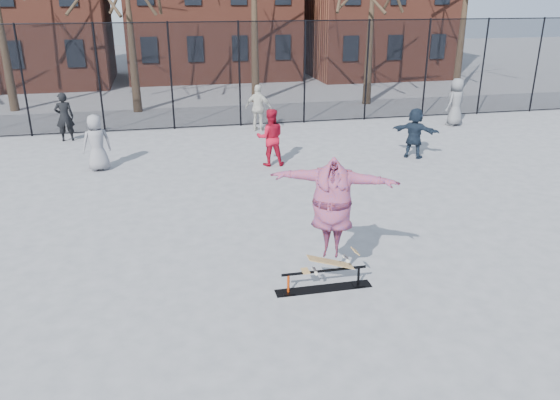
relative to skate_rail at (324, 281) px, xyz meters
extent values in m
plane|color=slate|center=(-0.78, -0.03, -0.15)|extent=(100.00, 100.00, 0.00)
cube|color=black|center=(0.00, 0.00, -0.15)|extent=(1.76, 0.27, 0.01)
cylinder|color=#E0420D|center=(-0.65, 0.00, 0.03)|extent=(0.05, 0.05, 0.36)
cylinder|color=black|center=(0.65, 0.00, 0.03)|extent=(0.05, 0.05, 0.36)
cylinder|color=black|center=(0.00, 0.00, 0.21)|extent=(1.56, 0.05, 0.05)
imported|color=#5C3380|center=(0.11, 0.00, 1.24)|extent=(2.26, 1.44, 1.79)
imported|color=slate|center=(-4.56, 8.15, 0.69)|extent=(0.94, 0.75, 1.69)
imported|color=black|center=(-5.99, 11.97, 0.71)|extent=(0.68, 0.50, 1.73)
imported|color=#A60E24|center=(0.55, 7.56, 0.72)|extent=(0.91, 0.74, 1.74)
imported|color=beige|center=(0.97, 11.97, 0.73)|extent=(1.11, 0.87, 1.76)
imported|color=#182331|center=(5.18, 7.39, 0.65)|extent=(1.47, 1.29, 1.61)
imported|color=slate|center=(8.74, 11.23, 0.78)|extent=(1.07, 0.92, 1.86)
cylinder|color=black|center=(-7.38, 12.97, 1.85)|extent=(0.07, 0.07, 4.00)
cylinder|color=black|center=(-4.78, 12.97, 1.85)|extent=(0.07, 0.07, 4.00)
cylinder|color=black|center=(-2.18, 12.97, 1.85)|extent=(0.07, 0.07, 4.00)
cylinder|color=black|center=(0.42, 12.97, 1.85)|extent=(0.07, 0.07, 4.00)
cylinder|color=black|center=(3.02, 12.97, 1.85)|extent=(0.07, 0.07, 4.00)
cylinder|color=black|center=(5.62, 12.97, 1.85)|extent=(0.07, 0.07, 4.00)
cylinder|color=black|center=(8.22, 12.97, 1.85)|extent=(0.07, 0.07, 4.00)
cylinder|color=black|center=(10.82, 12.97, 1.85)|extent=(0.07, 0.07, 4.00)
cylinder|color=black|center=(13.42, 12.97, 1.85)|extent=(0.07, 0.07, 4.00)
cube|color=black|center=(-0.78, 12.97, 1.85)|extent=(34.00, 0.01, 4.00)
cylinder|color=black|center=(-0.78, 12.97, 3.81)|extent=(34.00, 0.04, 0.04)
cone|color=black|center=(-3.78, 16.47, 2.16)|extent=(0.40, 0.40, 4.62)
cone|color=black|center=(1.72, 17.77, 2.16)|extent=(0.40, 0.40, 4.62)
cone|color=black|center=(7.22, 16.47, 2.16)|extent=(0.40, 0.40, 4.62)
cone|color=black|center=(12.72, 17.77, 2.16)|extent=(0.40, 0.40, 4.62)
camera|label=1|loc=(-2.60, -8.23, 4.86)|focal=35.00mm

